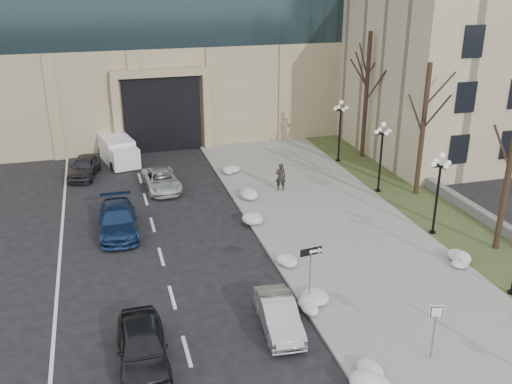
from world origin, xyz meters
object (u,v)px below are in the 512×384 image
(box_truck, at_px, (117,150))
(pedestrian, at_px, (281,177))
(keep_sign, at_px, (435,321))
(lamppost_b, at_px, (439,183))
(car_d, at_px, (162,180))
(car_a, at_px, (142,346))
(car_c, at_px, (118,220))
(lamppost_c, at_px, (382,148))
(lamppost_d, at_px, (340,123))
(car_e, at_px, (84,167))
(car_b, at_px, (279,315))
(one_way_sign, at_px, (314,258))

(box_truck, bearing_deg, pedestrian, -55.20)
(keep_sign, distance_m, lamppost_b, 11.39)
(car_d, bearing_deg, car_a, -102.64)
(car_c, distance_m, box_truck, 12.89)
(car_d, bearing_deg, box_truck, 106.49)
(lamppost_c, bearing_deg, pedestrian, 162.68)
(car_c, relative_size, pedestrian, 2.79)
(car_a, relative_size, box_truck, 0.75)
(lamppost_c, distance_m, lamppost_d, 6.50)
(car_a, relative_size, lamppost_c, 0.95)
(car_e, bearing_deg, lamppost_b, -25.64)
(lamppost_b, bearing_deg, keep_sign, -122.28)
(car_b, distance_m, lamppost_d, 22.11)
(keep_sign, height_order, lamppost_c, lamppost_c)
(box_truck, distance_m, lamppost_c, 19.80)
(one_way_sign, bearing_deg, car_b, -153.88)
(one_way_sign, distance_m, lamppost_d, 19.89)
(car_b, xyz_separation_m, box_truck, (-5.12, 23.96, 0.23))
(pedestrian, relative_size, box_truck, 0.31)
(car_a, distance_m, lamppost_c, 21.26)
(one_way_sign, xyz_separation_m, lamppost_d, (8.93, 17.76, 0.75))
(box_truck, bearing_deg, one_way_sign, -84.08)
(car_b, relative_size, box_truck, 0.66)
(keep_sign, bearing_deg, lamppost_d, 89.24)
(car_c, height_order, box_truck, box_truck)
(car_e, xyz_separation_m, keep_sign, (12.44, -24.52, 1.06))
(one_way_sign, xyz_separation_m, keep_sign, (2.89, -4.81, -0.54))
(car_a, xyz_separation_m, lamppost_b, (16.47, 6.74, 2.31))
(car_b, bearing_deg, car_e, 114.35)
(pedestrian, bearing_deg, car_a, 66.48)
(car_c, bearing_deg, car_a, -88.05)
(car_d, relative_size, lamppost_b, 0.96)
(car_b, bearing_deg, car_c, 122.12)
(pedestrian, xyz_separation_m, box_truck, (-9.94, 9.49, -0.16))
(car_c, relative_size, lamppost_c, 1.08)
(car_a, bearing_deg, car_c, 91.87)
(car_e, xyz_separation_m, pedestrian, (12.38, -6.56, 0.31))
(pedestrian, bearing_deg, car_e, -17.06)
(lamppost_b, bearing_deg, box_truck, 131.89)
(car_b, height_order, keep_sign, keep_sign)
(car_b, height_order, box_truck, box_truck)
(car_a, height_order, car_b, car_a)
(car_b, xyz_separation_m, keep_sign, (4.89, -3.50, 1.13))
(car_a, bearing_deg, one_way_sign, 15.44)
(car_a, height_order, box_truck, box_truck)
(box_truck, bearing_deg, car_d, -81.70)
(car_a, xyz_separation_m, car_e, (-2.01, 21.70, -0.04))
(box_truck, bearing_deg, car_c, -104.47)
(car_c, bearing_deg, pedestrian, 18.47)
(car_d, bearing_deg, one_way_sign, -76.95)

